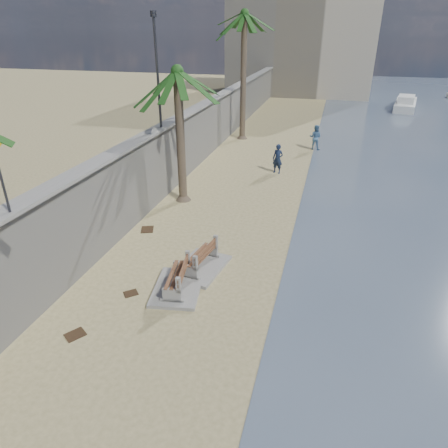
{
  "coord_description": "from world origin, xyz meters",
  "views": [
    {
      "loc": [
        3.14,
        -6.44,
        8.1
      ],
      "look_at": [
        -0.5,
        7.0,
        1.2
      ],
      "focal_mm": 32.0,
      "sensor_mm": 36.0,
      "label": 1
    }
  ],
  "objects_px": {
    "palm_back": "(245,16)",
    "person_a": "(278,157)",
    "bench_near": "(177,279)",
    "palm_mid": "(177,73)",
    "bench_far": "(201,259)",
    "person_b": "(315,136)",
    "yacht_far": "(405,105)"
  },
  "relations": [
    {
      "from": "person_b",
      "to": "yacht_far",
      "type": "bearing_deg",
      "value": -104.55
    },
    {
      "from": "bench_far",
      "to": "person_a",
      "type": "bearing_deg",
      "value": 84.39
    },
    {
      "from": "bench_far",
      "to": "yacht_far",
      "type": "bearing_deg",
      "value": 72.51
    },
    {
      "from": "palm_back",
      "to": "yacht_far",
      "type": "height_order",
      "value": "palm_back"
    },
    {
      "from": "bench_far",
      "to": "palm_back",
      "type": "distance_m",
      "value": 21.21
    },
    {
      "from": "bench_near",
      "to": "person_b",
      "type": "xyz_separation_m",
      "value": [
        3.37,
        19.0,
        0.57
      ]
    },
    {
      "from": "bench_far",
      "to": "yacht_far",
      "type": "height_order",
      "value": "yacht_far"
    },
    {
      "from": "bench_near",
      "to": "person_a",
      "type": "distance_m",
      "value": 13.14
    },
    {
      "from": "palm_back",
      "to": "yacht_far",
      "type": "bearing_deg",
      "value": 50.44
    },
    {
      "from": "bench_near",
      "to": "bench_far",
      "type": "height_order",
      "value": "bench_near"
    },
    {
      "from": "palm_back",
      "to": "person_b",
      "type": "bearing_deg",
      "value": -16.45
    },
    {
      "from": "bench_near",
      "to": "person_a",
      "type": "height_order",
      "value": "person_a"
    },
    {
      "from": "bench_near",
      "to": "yacht_far",
      "type": "height_order",
      "value": "yacht_far"
    },
    {
      "from": "palm_mid",
      "to": "yacht_far",
      "type": "height_order",
      "value": "palm_mid"
    },
    {
      "from": "palm_back",
      "to": "person_a",
      "type": "height_order",
      "value": "palm_back"
    },
    {
      "from": "person_b",
      "to": "yacht_far",
      "type": "xyz_separation_m",
      "value": [
        8.55,
        19.12,
        -0.64
      ]
    },
    {
      "from": "person_a",
      "to": "bench_far",
      "type": "bearing_deg",
      "value": -80.21
    },
    {
      "from": "person_a",
      "to": "yacht_far",
      "type": "height_order",
      "value": "person_a"
    },
    {
      "from": "bench_near",
      "to": "palm_back",
      "type": "xyz_separation_m",
      "value": [
        -2.45,
        20.72,
        8.38
      ]
    },
    {
      "from": "bench_near",
      "to": "palm_back",
      "type": "relative_size",
      "value": 0.25
    },
    {
      "from": "person_a",
      "to": "yacht_far",
      "type": "relative_size",
      "value": 0.28
    },
    {
      "from": "palm_mid",
      "to": "person_a",
      "type": "xyz_separation_m",
      "value": [
        4.07,
        5.56,
        -5.21
      ]
    },
    {
      "from": "bench_far",
      "to": "palm_mid",
      "type": "bearing_deg",
      "value": 115.92
    },
    {
      "from": "palm_mid",
      "to": "bench_far",
      "type": "bearing_deg",
      "value": -64.08
    },
    {
      "from": "bench_near",
      "to": "palm_mid",
      "type": "xyz_separation_m",
      "value": [
        -2.57,
        7.48,
        5.81
      ]
    },
    {
      "from": "person_b",
      "to": "palm_mid",
      "type": "bearing_deg",
      "value": 72.25
    },
    {
      "from": "bench_far",
      "to": "palm_back",
      "type": "xyz_separation_m",
      "value": [
        -2.81,
        19.28,
        8.38
      ]
    },
    {
      "from": "bench_far",
      "to": "palm_mid",
      "type": "xyz_separation_m",
      "value": [
        -2.93,
        6.03,
        5.81
      ]
    },
    {
      "from": "bench_far",
      "to": "bench_near",
      "type": "bearing_deg",
      "value": -104.01
    },
    {
      "from": "bench_near",
      "to": "yacht_far",
      "type": "xyz_separation_m",
      "value": [
        11.92,
        38.13,
        -0.07
      ]
    },
    {
      "from": "person_a",
      "to": "palm_back",
      "type": "bearing_deg",
      "value": 132.62
    },
    {
      "from": "palm_mid",
      "to": "yacht_far",
      "type": "distance_m",
      "value": 34.41
    }
  ]
}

